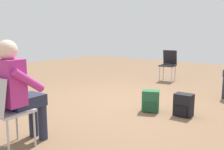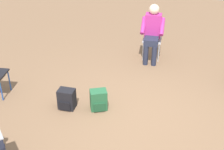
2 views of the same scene
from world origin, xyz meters
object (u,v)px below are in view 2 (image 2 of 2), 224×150
object	(u,v)px
backpack_near_laptop_user	(99,101)
backpack_by_empty_chair	(67,100)
chair_west	(153,36)
person_in_magenta	(152,30)

from	to	relation	value
backpack_near_laptop_user	backpack_by_empty_chair	world-z (taller)	same
chair_west	person_in_magenta	distance (m)	0.26
backpack_near_laptop_user	person_in_magenta	bearing A→B (deg)	165.18
person_in_magenta	backpack_near_laptop_user	xyz separation A→B (m)	(2.10, -0.56, -0.54)
backpack_near_laptop_user	backpack_by_empty_chair	bearing A→B (deg)	-77.08
person_in_magenta	chair_west	bearing A→B (deg)	-90.00
person_in_magenta	backpack_near_laptop_user	distance (m)	2.24
chair_west	person_in_magenta	world-z (taller)	person_in_magenta
backpack_by_empty_chair	chair_west	bearing A→B (deg)	155.74
person_in_magenta	backpack_by_empty_chair	xyz separation A→B (m)	(2.22, -1.09, -0.54)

